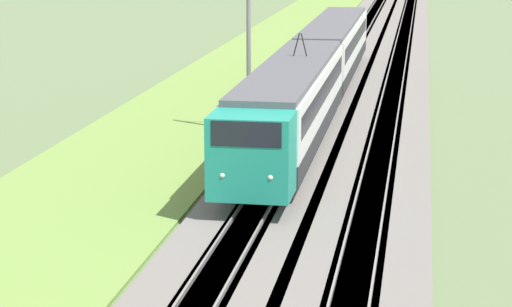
# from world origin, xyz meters

# --- Properties ---
(ballast_main) EXTENTS (240.00, 4.40, 0.30)m
(ballast_main) POSITION_xyz_m (50.00, 0.00, 0.15)
(ballast_main) COLOR slate
(ballast_main) RESTS_ON ground
(ballast_adjacent) EXTENTS (240.00, 4.40, 0.30)m
(ballast_adjacent) POSITION_xyz_m (50.00, -4.01, 0.15)
(ballast_adjacent) COLOR slate
(ballast_adjacent) RESTS_ON ground
(track_main) EXTENTS (240.00, 1.57, 0.45)m
(track_main) POSITION_xyz_m (50.00, 0.00, 0.16)
(track_main) COLOR #4C4238
(track_main) RESTS_ON ground
(track_adjacent) EXTENTS (240.00, 1.57, 0.45)m
(track_adjacent) POSITION_xyz_m (50.00, -4.01, 0.16)
(track_adjacent) COLOR #4C4238
(track_adjacent) RESTS_ON ground
(grass_verge) EXTENTS (240.00, 8.61, 0.12)m
(grass_verge) POSITION_xyz_m (50.00, 6.83, 0.06)
(grass_verge) COLOR olive
(grass_verge) RESTS_ON ground
(passenger_train) EXTENTS (43.36, 3.01, 5.23)m
(passenger_train) POSITION_xyz_m (50.00, 0.00, 2.46)
(passenger_train) COLOR teal
(passenger_train) RESTS_ON ground
(catenary_mast_mid) EXTENTS (0.22, 2.56, 8.20)m
(catenary_mast_mid) POSITION_xyz_m (44.03, 2.63, 4.24)
(catenary_mast_mid) COLOR slate
(catenary_mast_mid) RESTS_ON ground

